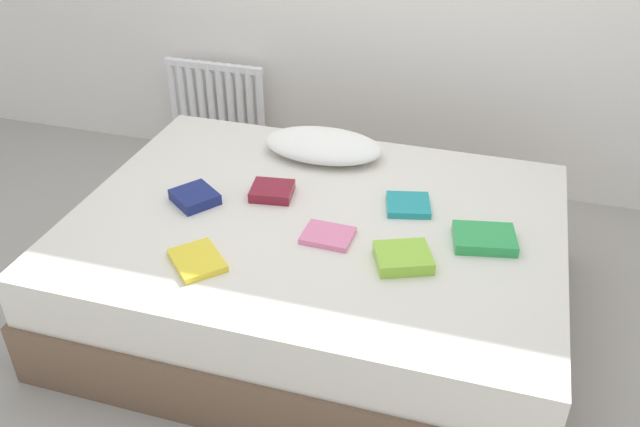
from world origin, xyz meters
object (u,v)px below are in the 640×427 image
at_px(textbook_green, 484,238).
at_px(textbook_navy, 195,197).
at_px(textbook_teal, 408,205).
at_px(textbook_maroon, 272,191).
at_px(textbook_pink, 328,235).
at_px(radiator, 217,106).
at_px(textbook_lime, 403,258).
at_px(pillow, 323,145).
at_px(bed, 317,265).
at_px(textbook_yellow, 197,260).

distance_m(textbook_green, textbook_navy, 1.19).
bearing_deg(textbook_teal, textbook_maroon, 173.22).
bearing_deg(textbook_pink, textbook_teal, 51.42).
xyz_separation_m(radiator, textbook_lime, (1.39, -1.41, 0.17)).
relative_size(textbook_navy, textbook_lime, 0.88).
xyz_separation_m(textbook_pink, textbook_maroon, (-0.31, 0.24, 0.01)).
xyz_separation_m(pillow, textbook_navy, (-0.40, -0.55, -0.03)).
bearing_deg(textbook_pink, textbook_navy, 172.89).
xyz_separation_m(radiator, textbook_maroon, (0.76, -1.10, 0.17)).
height_order(pillow, textbook_pink, pillow).
distance_m(textbook_green, textbook_teal, 0.36).
bearing_deg(pillow, textbook_maroon, -104.53).
distance_m(textbook_pink, textbook_lime, 0.32).
relative_size(radiator, textbook_navy, 3.49).
bearing_deg(textbook_green, textbook_pink, -177.87).
bearing_deg(bed, pillow, 103.48).
bearing_deg(textbook_lime, textbook_green, 15.67).
bearing_deg(textbook_lime, bed, 129.40).
xyz_separation_m(textbook_yellow, textbook_maroon, (0.10, 0.53, 0.01)).
bearing_deg(textbook_pink, textbook_yellow, -142.99).
distance_m(textbook_green, textbook_maroon, 0.90).
xyz_separation_m(bed, textbook_teal, (0.35, 0.17, 0.27)).
distance_m(textbook_navy, textbook_teal, 0.89).
xyz_separation_m(textbook_navy, textbook_yellow, (0.19, -0.39, -0.01)).
distance_m(pillow, textbook_maroon, 0.42).
distance_m(textbook_lime, textbook_yellow, 0.75).
bearing_deg(textbook_navy, textbook_green, 38.60).
height_order(textbook_yellow, textbook_maroon, textbook_maroon).
distance_m(bed, textbook_teal, 0.47).
height_order(radiator, textbook_navy, radiator).
relative_size(bed, radiator, 3.29).
bearing_deg(textbook_teal, textbook_navy, 179.96).
height_order(pillow, textbook_lime, pillow).
height_order(bed, textbook_navy, textbook_navy).
distance_m(textbook_pink, textbook_yellow, 0.51).
distance_m(bed, textbook_maroon, 0.37).
height_order(textbook_green, textbook_pink, textbook_green).
relative_size(bed, textbook_green, 8.60).
bearing_deg(bed, textbook_pink, -57.46).
distance_m(textbook_pink, textbook_teal, 0.40).
xyz_separation_m(textbook_pink, textbook_teal, (0.26, 0.30, 0.00)).
relative_size(textbook_green, textbook_yellow, 1.12).
distance_m(bed, textbook_green, 0.72).
xyz_separation_m(pillow, textbook_maroon, (-0.11, -0.41, -0.03)).
bearing_deg(textbook_yellow, radiator, 156.95).
height_order(bed, textbook_pink, textbook_pink).
relative_size(radiator, textbook_lime, 3.07).
distance_m(radiator, textbook_lime, 1.99).
distance_m(textbook_navy, textbook_lime, 0.93).
relative_size(pillow, textbook_pink, 2.94).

